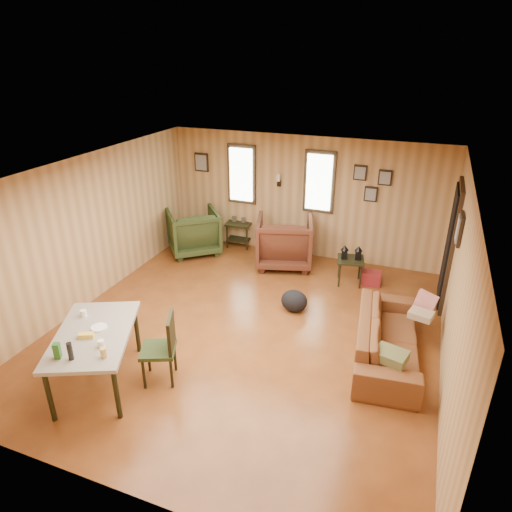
# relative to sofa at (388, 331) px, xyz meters

# --- Properties ---
(room) EXTENTS (5.54, 6.04, 2.44)m
(room) POSITION_rel_sofa_xyz_m (-1.87, 0.19, 0.80)
(room) COLOR brown
(room) RESTS_ON ground
(sofa) EXTENTS (0.83, 2.12, 0.81)m
(sofa) POSITION_rel_sofa_xyz_m (0.00, 0.00, 0.00)
(sofa) COLOR brown
(sofa) RESTS_ON ground
(recliner_brown) EXTENTS (1.27, 1.23, 1.07)m
(recliner_brown) POSITION_rel_sofa_xyz_m (-2.21, 2.28, 0.13)
(recliner_brown) COLOR #4D2517
(recliner_brown) RESTS_ON ground
(recliner_green) EXTENTS (1.32, 1.31, 0.99)m
(recliner_green) POSITION_rel_sofa_xyz_m (-4.13, 2.19, 0.09)
(recliner_green) COLOR #2D3B1A
(recliner_green) RESTS_ON ground
(end_table) EXTENTS (0.56, 0.52, 0.65)m
(end_table) POSITION_rel_sofa_xyz_m (-3.39, 2.84, -0.04)
(end_table) COLOR black
(end_table) RESTS_ON ground
(side_table) EXTENTS (0.54, 0.54, 0.73)m
(side_table) POSITION_rel_sofa_xyz_m (-0.88, 1.98, 0.09)
(side_table) COLOR black
(side_table) RESTS_ON ground
(cooler) EXTENTS (0.37, 0.28, 0.25)m
(cooler) POSITION_rel_sofa_xyz_m (-0.50, 2.06, -0.28)
(cooler) COLOR maroon
(cooler) RESTS_ON ground
(backpack) EXTENTS (0.43, 0.32, 0.37)m
(backpack) POSITION_rel_sofa_xyz_m (-1.52, 0.69, -0.22)
(backpack) COLOR black
(backpack) RESTS_ON ground
(sofa_pillows) EXTENTS (0.72, 1.64, 0.33)m
(sofa_pillows) POSITION_rel_sofa_xyz_m (0.25, -0.01, 0.09)
(sofa_pillows) COLOR brown
(sofa_pillows) RESTS_ON sofa
(dining_table) EXTENTS (1.40, 1.69, 0.96)m
(dining_table) POSITION_rel_sofa_xyz_m (-3.31, -1.86, 0.28)
(dining_table) COLOR gray
(dining_table) RESTS_ON ground
(dining_chair) EXTENTS (0.55, 0.55, 0.93)m
(dining_chair) POSITION_rel_sofa_xyz_m (-2.57, -1.49, 0.12)
(dining_chair) COLOR #2D3B1A
(dining_chair) RESTS_ON ground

